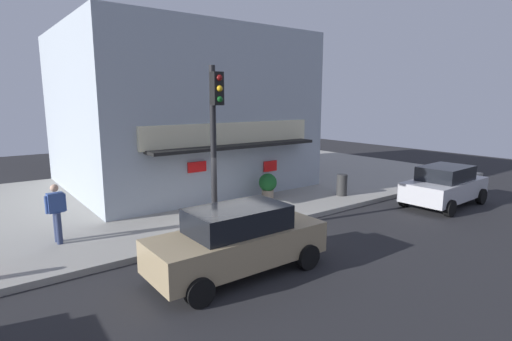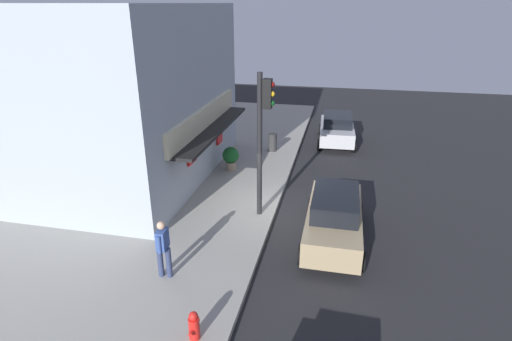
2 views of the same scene
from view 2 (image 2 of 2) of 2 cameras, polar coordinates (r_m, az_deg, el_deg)
The scene contains 10 objects.
ground_plane at distance 15.12m, azimuth 2.79°, elevation -6.08°, with size 50.12×50.12×0.00m, color #232326.
sidewalk at distance 17.18m, azimuth -18.70°, elevation -3.34°, with size 33.41×12.76×0.18m, color gray.
corner_building at distance 18.71m, azimuth -21.33°, elevation 10.07°, with size 10.11×10.19×7.03m.
traffic_light at distance 13.51m, azimuth 0.96°, elevation 6.04°, with size 0.32×0.58×5.02m.
fire_hydrant at distance 9.83m, azimuth -8.68°, elevation -20.72°, with size 0.49×0.25×0.73m.
trash_can at distance 20.82m, azimuth 2.33°, elevation 3.98°, with size 0.44×0.44×0.91m, color #2D2D2D.
pedestrian at distance 11.44m, azimuth -12.90°, elevation -10.40°, with size 0.56×0.41×1.71m.
potted_plant_by_doorway at distance 18.36m, azimuth -3.57°, elevation 1.89°, with size 0.74×0.74×1.07m.
parked_car_silver at distance 22.89m, azimuth 11.26°, elevation 5.78°, with size 4.06×2.16×1.61m.
parked_car_tan at distance 13.37m, azimuth 10.90°, elevation -6.38°, with size 4.42×1.92×1.68m.
Camera 2 is at (-13.13, -2.12, 7.21)m, focal length 28.54 mm.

